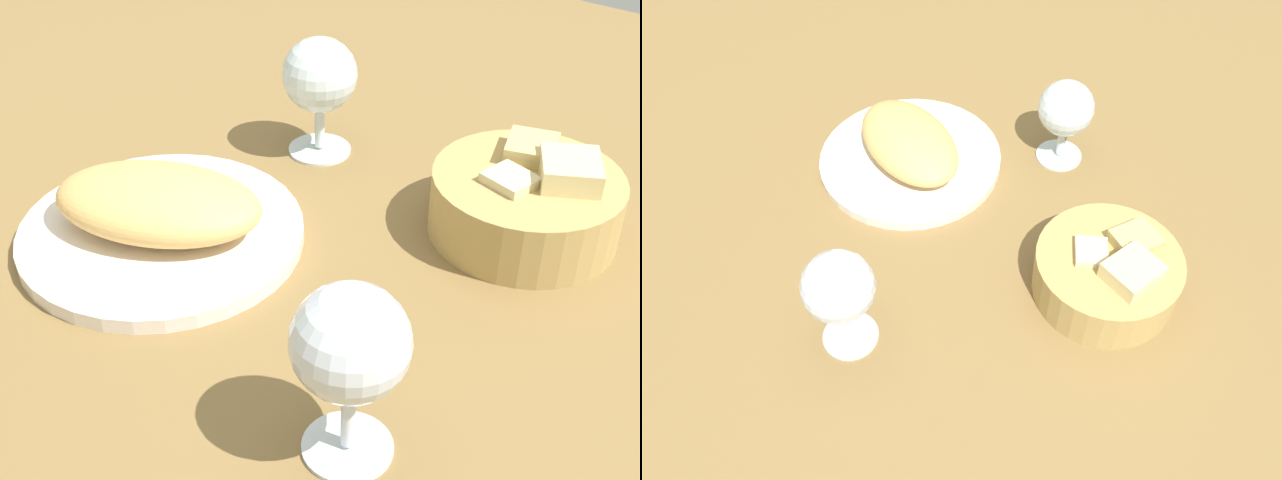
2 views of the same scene
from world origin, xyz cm
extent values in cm
cube|color=olive|center=(0.00, 0.00, -1.00)|extent=(140.00, 140.00, 2.00)
cylinder|color=white|center=(-4.15, -6.28, 0.70)|extent=(25.12, 25.12, 1.40)
ellipsoid|color=#E4B364|center=(-4.15, -6.28, 3.96)|extent=(21.29, 17.01, 5.13)
cone|color=#45872D|center=(-9.98, -4.08, 2.14)|extent=(4.87, 4.87, 1.48)
cylinder|color=tan|center=(21.14, 13.40, 2.91)|extent=(16.72, 16.72, 5.82)
cube|color=beige|center=(24.15, 14.67, 5.23)|extent=(6.91, 7.15, 5.49)
cube|color=tan|center=(19.75, 16.63, 4.98)|extent=(5.47, 5.80, 4.80)
cube|color=beige|center=(20.28, 11.38, 4.66)|extent=(4.85, 4.57, 4.02)
cylinder|color=silver|center=(22.57, -16.40, 0.30)|extent=(6.25, 6.25, 0.60)
cylinder|color=silver|center=(22.57, -16.40, 3.17)|extent=(1.00, 1.00, 5.14)
sphere|color=silver|center=(22.57, -16.40, 9.59)|extent=(7.70, 7.70, 7.70)
cylinder|color=silver|center=(-1.91, 14.54, 0.30)|extent=(6.40, 6.40, 0.60)
cylinder|color=silver|center=(-1.91, 14.54, 2.70)|extent=(1.00, 1.00, 4.20)
sphere|color=silver|center=(-1.91, 14.54, 8.53)|extent=(7.46, 7.46, 7.46)
camera|label=1|loc=(44.35, -49.96, 46.42)|focal=49.91mm
camera|label=2|loc=(60.91, -10.57, 61.48)|focal=35.45mm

